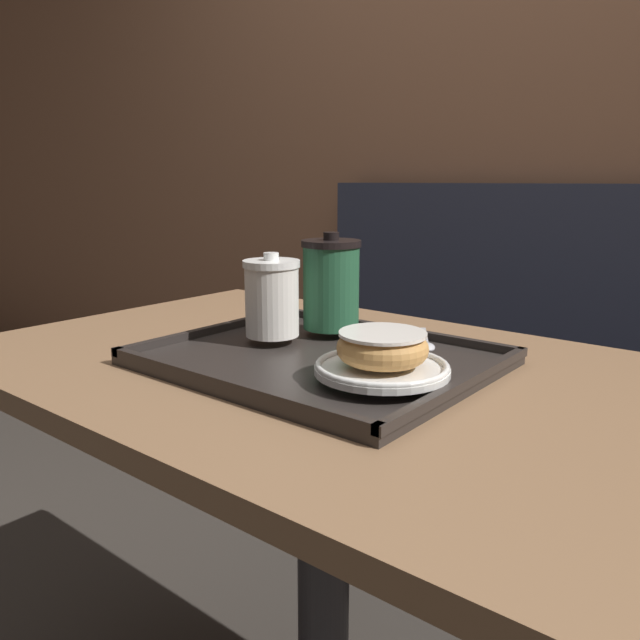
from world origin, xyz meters
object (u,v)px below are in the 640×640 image
coffee_cup_front (272,298)px  donut_chocolate_glazed (382,347)px  coffee_cup_rear (331,284)px  spoon (426,344)px

coffee_cup_front → donut_chocolate_glazed: size_ratio=1.12×
coffee_cup_rear → donut_chocolate_glazed: size_ratio=1.36×
coffee_cup_front → coffee_cup_rear: size_ratio=0.83×
donut_chocolate_glazed → spoon: donut_chocolate_glazed is taller
coffee_cup_front → spoon: bearing=21.6°
coffee_cup_rear → spoon: size_ratio=1.18×
spoon → donut_chocolate_glazed: bearing=-24.9°
coffee_cup_front → coffee_cup_rear: bearing=68.2°
coffee_cup_front → donut_chocolate_glazed: (0.23, -0.05, -0.02)m
spoon → coffee_cup_rear: bearing=-125.4°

